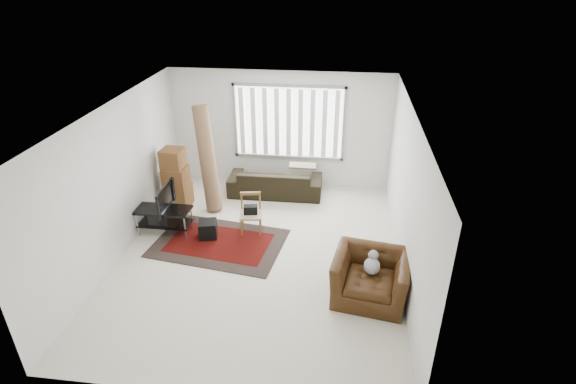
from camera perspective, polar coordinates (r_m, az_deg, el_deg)
name	(u,v)px	position (r m, az deg, el deg)	size (l,w,h in m)	color
room	(262,156)	(7.87, -3.27, 4.60)	(6.00, 6.02, 2.71)	beige
persian_rug	(219,243)	(8.70, -8.74, -6.40)	(2.59, 1.92, 0.02)	black
tv_stand	(164,216)	(9.06, -15.45, -2.89)	(1.06, 0.48, 0.53)	black
tv	(162,198)	(8.88, -15.76, -0.71)	(0.86, 0.11, 0.49)	black
subwoofer	(208,229)	(8.81, -10.13, -4.66)	(0.33, 0.33, 0.33)	black
moving_boxes	(176,180)	(9.88, -14.05, 1.45)	(0.57, 0.53, 1.31)	brown
white_flatpack	(176,188)	(10.13, -14.05, 0.53)	(0.56, 0.08, 0.72)	silver
rolled_rug	(207,159)	(9.51, -10.20, 4.18)	(0.33, 0.33, 2.22)	brown
sofa	(275,178)	(10.18, -1.63, 1.82)	(2.10, 0.91, 0.81)	black
side_chair	(251,212)	(8.76, -4.75, -2.55)	(0.49, 0.49, 0.79)	#9B8865
armchair	(371,274)	(7.24, 10.47, -10.26)	(1.31, 1.19, 0.86)	#391F0B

